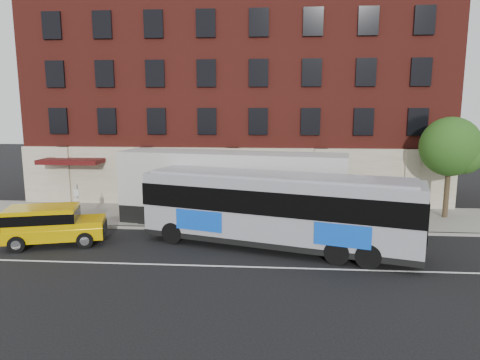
# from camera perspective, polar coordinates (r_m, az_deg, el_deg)

# --- Properties ---
(ground) EXTENTS (120.00, 120.00, 0.00)m
(ground) POSITION_cam_1_polar(r_m,az_deg,el_deg) (18.95, -4.36, -11.82)
(ground) COLOR black
(ground) RESTS_ON ground
(sidewalk) EXTENTS (60.00, 6.00, 0.15)m
(sidewalk) POSITION_cam_1_polar(r_m,az_deg,el_deg) (27.43, -1.53, -4.79)
(sidewalk) COLOR gray
(sidewalk) RESTS_ON ground
(kerb) EXTENTS (60.00, 0.25, 0.15)m
(kerb) POSITION_cam_1_polar(r_m,az_deg,el_deg) (24.56, -2.25, -6.54)
(kerb) COLOR gray
(kerb) RESTS_ON ground
(lane_line) EXTENTS (60.00, 0.12, 0.01)m
(lane_line) POSITION_cam_1_polar(r_m,az_deg,el_deg) (19.41, -4.14, -11.27)
(lane_line) COLOR white
(lane_line) RESTS_ON ground
(building) EXTENTS (30.00, 12.10, 15.00)m
(building) POSITION_cam_1_polar(r_m,az_deg,el_deg) (34.45, -0.24, 10.78)
(building) COLOR maroon
(building) RESTS_ON sidewalk
(sign_pole) EXTENTS (0.30, 0.20, 2.50)m
(sign_pole) POSITION_cam_1_polar(r_m,az_deg,el_deg) (26.68, -20.71, -2.81)
(sign_pole) COLOR slate
(sign_pole) RESTS_ON ground
(street_tree) EXTENTS (3.60, 3.60, 6.20)m
(street_tree) POSITION_cam_1_polar(r_m,az_deg,el_deg) (29.10, 26.17, 3.72)
(street_tree) COLOR #35291A
(street_tree) RESTS_ON sidewalk
(city_bus) EXTENTS (13.82, 6.69, 3.72)m
(city_bus) POSITION_cam_1_polar(r_m,az_deg,el_deg) (21.22, 4.97, -3.66)
(city_bus) COLOR gray
(city_bus) RESTS_ON ground
(yellow_suv) EXTENTS (5.30, 3.27, 1.97)m
(yellow_suv) POSITION_cam_1_polar(r_m,az_deg,el_deg) (23.92, -23.93, -5.22)
(yellow_suv) COLOR #CFA500
(yellow_suv) RESTS_ON ground
(shipping_container) EXTENTS (13.35, 4.89, 4.36)m
(shipping_container) POSITION_cam_1_polar(r_m,az_deg,el_deg) (24.95, -1.19, -1.36)
(shipping_container) COLOR black
(shipping_container) RESTS_ON ground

